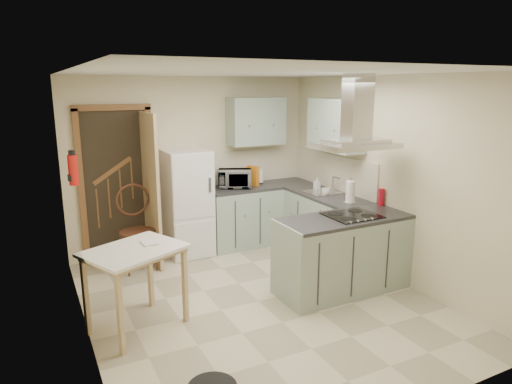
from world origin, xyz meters
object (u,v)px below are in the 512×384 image
extractor_hood (355,145)px  microwave (235,179)px  drop_leaf_table (137,289)px  fridge (188,203)px  bentwood_chair (137,232)px  peninsula (343,254)px

extractor_hood → microwave: extractor_hood is taller
drop_leaf_table → microwave: 2.65m
fridge → bentwood_chair: 0.85m
bentwood_chair → peninsula: bearing=-43.8°
microwave → peninsula: bearing=-52.0°
fridge → peninsula: (1.22, -1.98, -0.30)m
fridge → extractor_hood: (1.32, -1.98, 0.97)m
extractor_hood → microwave: bearing=106.4°
drop_leaf_table → extractor_hood: bearing=-29.5°
extractor_hood → bentwood_chair: bearing=140.6°
fridge → bentwood_chair: bearing=-162.3°
peninsula → microwave: bearing=103.7°
fridge → drop_leaf_table: (-1.13, -1.76, -0.33)m
peninsula → bentwood_chair: bentwood_chair is taller
extractor_hood → drop_leaf_table: extractor_hood is taller
fridge → drop_leaf_table: 2.12m
extractor_hood → microwave: (-0.58, 1.99, -0.69)m
peninsula → bentwood_chair: 2.65m
drop_leaf_table → bentwood_chair: 1.56m
peninsula → drop_leaf_table: peninsula is taller
bentwood_chair → drop_leaf_table: bearing=-106.1°
drop_leaf_table → fridge: bearing=32.7°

